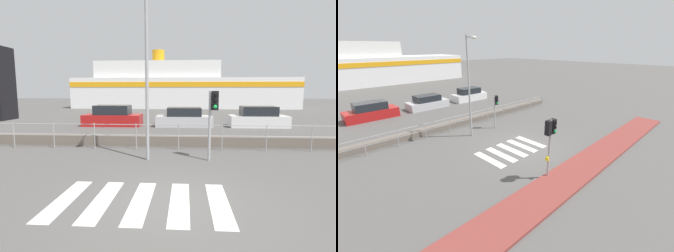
% 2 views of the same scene
% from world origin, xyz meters
% --- Properties ---
extents(ground_plane, '(160.00, 160.00, 0.00)m').
position_xyz_m(ground_plane, '(0.00, 0.00, 0.00)').
color(ground_plane, '#565451').
extents(crosswalk, '(4.05, 2.40, 0.01)m').
position_xyz_m(crosswalk, '(-0.74, 0.00, 0.00)').
color(crosswalk, silver).
rests_on(crosswalk, ground_plane).
extents(seawall, '(20.52, 0.55, 0.47)m').
position_xyz_m(seawall, '(0.00, 6.23, 0.24)').
color(seawall, '#6B6056').
rests_on(seawall, ground_plane).
extents(harbor_fence, '(18.51, 0.04, 1.15)m').
position_xyz_m(harbor_fence, '(0.00, 5.35, 0.76)').
color(harbor_fence, '#9EA0A3').
rests_on(harbor_fence, ground_plane).
extents(traffic_light_far, '(0.34, 0.32, 2.54)m').
position_xyz_m(traffic_light_far, '(1.27, 3.70, 1.87)').
color(traffic_light_far, '#9EA0A3').
rests_on(traffic_light_far, ground_plane).
extents(streetlamp, '(0.32, 1.01, 6.75)m').
position_xyz_m(streetlamp, '(-1.10, 3.51, 4.11)').
color(streetlamp, '#9EA0A3').
rests_on(streetlamp, ground_plane).
extents(ferry_boat, '(32.17, 7.74, 8.56)m').
position_xyz_m(ferry_boat, '(-0.78, 34.52, 2.87)').
color(ferry_boat, white).
rests_on(ferry_boat, ground_plane).
extents(parked_car_red, '(4.18, 1.81, 1.49)m').
position_xyz_m(parked_car_red, '(-5.03, 13.08, 0.64)').
color(parked_car_red, '#B21919').
rests_on(parked_car_red, ground_plane).
extents(parked_car_silver, '(4.00, 1.85, 1.35)m').
position_xyz_m(parked_car_silver, '(0.20, 13.08, 0.58)').
color(parked_car_silver, '#BCBCC1').
rests_on(parked_car_silver, ground_plane).
extents(parked_car_white, '(4.00, 1.73, 1.45)m').
position_xyz_m(parked_car_white, '(5.42, 13.08, 0.62)').
color(parked_car_white, silver).
rests_on(parked_car_white, ground_plane).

